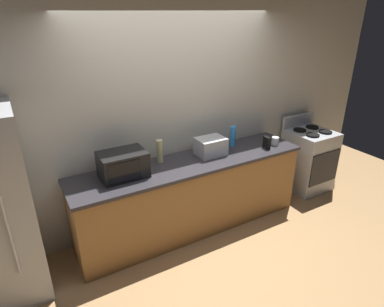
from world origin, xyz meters
TOP-DOWN VIEW (x-y plane):
  - ground_plane at (0.00, 0.00)m, footprint 8.00×8.00m
  - back_wall at (0.00, 0.81)m, footprint 6.40×0.10m
  - counter_run at (0.00, 0.40)m, footprint 2.84×0.64m
  - stove_range at (2.00, 0.40)m, footprint 0.60×0.61m
  - microwave at (-0.80, 0.45)m, footprint 0.48×0.35m
  - toaster_oven at (0.29, 0.46)m, footprint 0.34×0.26m
  - cordless_phone at (1.02, 0.27)m, footprint 0.06×0.12m
  - bottle_spray_cleaner at (0.69, 0.55)m, footprint 0.07×0.07m
  - bottle_vinegar at (-0.32, 0.58)m, footprint 0.07×0.07m
  - mug_white at (1.19, 0.30)m, footprint 0.09×0.09m

SIDE VIEW (x-z plane):
  - ground_plane at x=0.00m, z-range 0.00..0.00m
  - counter_run at x=0.00m, z-range 0.00..0.90m
  - stove_range at x=2.00m, z-range -0.08..1.00m
  - mug_white at x=1.19m, z-range 0.90..1.00m
  - cordless_phone at x=1.02m, z-range 0.90..1.05m
  - toaster_oven at x=0.29m, z-range 0.90..1.11m
  - bottle_spray_cleaner at x=0.69m, z-range 0.90..1.16m
  - bottle_vinegar at x=-0.32m, z-range 0.90..1.17m
  - microwave at x=-0.80m, z-range 0.90..1.17m
  - back_wall at x=0.00m, z-range 0.00..2.70m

